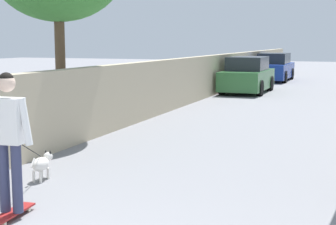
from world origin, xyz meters
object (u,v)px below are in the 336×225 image
at_px(car_far, 274,68).
at_px(dog, 42,163).
at_px(skateboard, 12,213).
at_px(person_skateboarder, 8,131).
at_px(car_near, 247,76).

bearing_deg(car_far, dog, 179.80).
xyz_separation_m(skateboard, car_far, (23.65, 0.61, 0.65)).
bearing_deg(person_skateboarder, car_far, 1.47).
relative_size(skateboard, car_near, 0.21).
relative_size(skateboard, dog, 0.42).
bearing_deg(car_far, car_near, -180.00).
bearing_deg(person_skateboarder, skateboard, 45.00).
xyz_separation_m(person_skateboarder, car_near, (16.64, 0.61, -0.40)).
bearing_deg(skateboard, dog, 22.79).
bearing_deg(car_near, person_skateboarder, -177.90).
xyz_separation_m(skateboard, dog, (1.63, 0.69, 0.21)).
height_order(skateboard, dog, dog).
bearing_deg(car_far, skateboard, -178.53).
bearing_deg(skateboard, car_near, 2.10).
xyz_separation_m(person_skateboarder, car_far, (23.65, 0.61, -0.40)).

